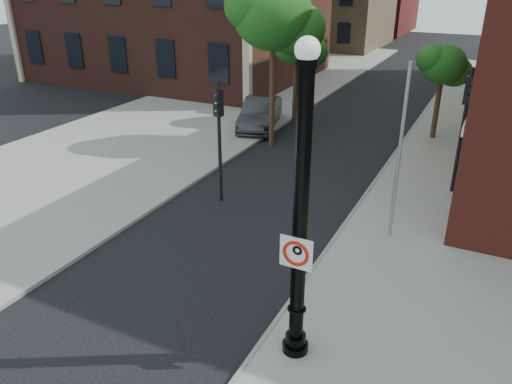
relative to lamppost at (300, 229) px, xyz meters
The scene contains 13 objects.
ground 4.09m from the lamppost, behind, with size 120.00×120.00×0.00m, color black.
sidewalk_right 10.80m from the lamppost, 72.03° to the left, with size 8.00×60.00×0.12m, color gray.
sidewalk_left 21.63m from the lamppost, 123.39° to the left, with size 10.00×50.00×0.12m, color gray.
curb_edge 10.34m from the lamppost, 94.30° to the left, with size 0.10×60.00×0.14m, color gray.
lamppost is the anchor object (origin of this frame).
no_parking_sign 0.45m from the lamppost, 88.57° to the right, with size 0.66×0.07×0.66m.
parked_car 16.38m from the lamppost, 118.49° to the left, with size 1.57×4.51×1.48m, color #2C2C31.
traffic_signal_left 7.84m from the lamppost, 131.36° to the left, with size 0.32×0.36×4.14m.
traffic_signal_right 10.21m from the lamppost, 79.03° to the left, with size 0.29×0.37×4.49m.
utility_pole 5.82m from the lamppost, 83.37° to the left, with size 0.10×0.10×5.22m, color #999999.
street_tree_a 13.64m from the lamppost, 116.55° to the left, with size 3.90×3.52×7.02m.
street_tree_b 17.04m from the lamppost, 112.24° to the left, with size 2.78×2.52×5.02m.
street_tree_c 16.20m from the lamppost, 88.58° to the left, with size 2.42×2.19×4.36m.
Camera 1 is at (5.68, -7.57, 7.43)m, focal length 35.00 mm.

